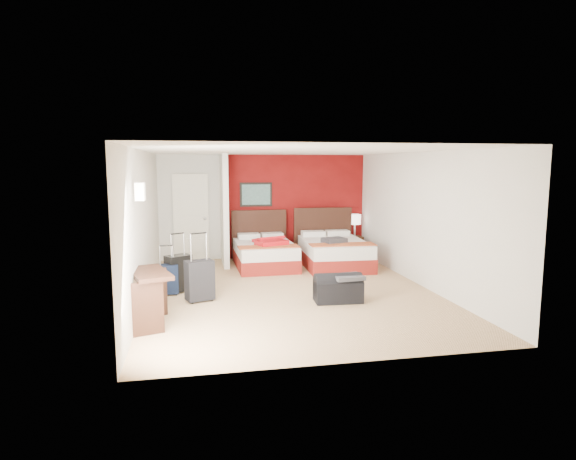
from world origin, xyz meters
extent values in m
plane|color=tan|center=(0.00, 0.00, 0.00)|extent=(6.50, 6.50, 0.00)
cube|color=silver|center=(0.00, 3.25, 1.25)|extent=(5.00, 0.04, 2.50)
cube|color=silver|center=(-2.50, 0.00, 1.25)|extent=(0.04, 6.50, 2.50)
cube|color=black|center=(-0.20, 3.19, 1.55)|extent=(0.78, 0.03, 0.58)
cube|color=white|center=(-2.38, -1.50, 1.90)|extent=(0.12, 0.20, 0.24)
cube|color=maroon|center=(0.75, 3.23, 1.25)|extent=(3.50, 0.04, 2.50)
cube|color=silver|center=(-1.00, 2.61, 1.25)|extent=(0.12, 1.20, 2.50)
cube|color=silver|center=(-1.75, 3.20, 1.02)|extent=(0.82, 0.06, 2.05)
cube|color=silver|center=(-0.15, 2.10, 0.27)|extent=(1.29, 1.82, 0.54)
cube|color=silver|center=(1.39, 1.88, 0.29)|extent=(1.44, 1.99, 0.58)
cube|color=red|center=(-0.05, 2.00, 0.59)|extent=(0.90, 1.04, 0.11)
cube|color=#3A3A3F|center=(1.29, 1.58, 0.64)|extent=(0.55, 0.48, 0.11)
cube|color=black|center=(2.21, 2.92, 0.25)|extent=(0.36, 0.36, 0.50)
cylinder|color=white|center=(2.21, 2.92, 0.78)|extent=(0.33, 0.33, 0.55)
cube|color=black|center=(-1.97, 0.30, 0.32)|extent=(0.50, 0.45, 0.64)
cube|color=black|center=(-1.61, -0.36, 0.33)|extent=(0.51, 0.41, 0.66)
cube|color=black|center=(-2.16, 0.14, 0.26)|extent=(0.38, 0.25, 0.51)
cube|color=black|center=(0.65, -0.83, 0.20)|extent=(0.80, 0.46, 0.39)
cube|color=#3D3D42|center=(0.80, -0.88, 0.43)|extent=(0.51, 0.44, 0.06)
cube|color=black|center=(-2.31, -1.45, 0.39)|extent=(0.73, 1.04, 0.78)
camera|label=1|loc=(-1.65, -8.27, 2.26)|focal=29.88mm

